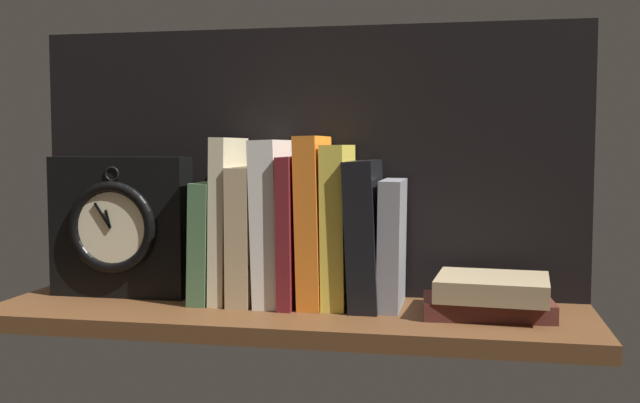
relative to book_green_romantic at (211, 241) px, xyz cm
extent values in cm
cube|color=brown|center=(13.03, -4.03, -10.25)|extent=(86.93, 24.89, 2.50)
cube|color=black|center=(13.03, 7.82, 11.94)|extent=(86.93, 1.20, 41.87)
cube|color=#476B44|center=(0.00, 0.00, 0.00)|extent=(3.34, 12.70, 18.07)
cube|color=beige|center=(2.87, 0.00, 3.33)|extent=(2.79, 12.31, 24.70)
cube|color=tan|center=(6.03, 0.00, 1.15)|extent=(3.46, 13.15, 20.31)
cube|color=silver|center=(9.96, 0.00, 3.14)|extent=(4.50, 13.15, 24.38)
cube|color=maroon|center=(13.20, 0.00, 1.94)|extent=(2.28, 14.44, 21.89)
cube|color=orange|center=(16.17, 0.00, 3.42)|extent=(3.92, 12.95, 24.92)
cube|color=gold|center=(19.78, 0.00, 2.79)|extent=(3.66, 12.34, 23.62)
cube|color=black|center=(23.82, 0.00, 1.67)|extent=(5.17, 14.03, 21.51)
cube|color=gray|center=(27.71, 0.00, 0.29)|extent=(3.26, 12.31, 18.61)
cube|color=black|center=(-14.80, 0.32, 1.88)|extent=(21.76, 5.50, 21.76)
torus|color=black|center=(-14.80, -2.83, 2.03)|extent=(14.24, 1.75, 14.24)
cylinder|color=beige|center=(-14.80, -2.83, 2.03)|extent=(11.49, 0.60, 11.49)
cube|color=black|center=(-15.14, -3.33, 3.39)|extent=(0.98, 0.30, 2.80)
cube|color=black|center=(-16.03, -3.33, 3.91)|extent=(2.71, 0.30, 3.93)
torus|color=black|center=(-14.80, -2.43, 10.15)|extent=(2.44, 0.44, 2.44)
cube|color=#471E19|center=(41.27, -3.40, -7.75)|extent=(18.04, 11.14, 2.49)
cube|color=#9E8966|center=(41.91, -2.99, -5.02)|extent=(16.01, 14.33, 2.98)
camera|label=1|loc=(38.46, -108.56, 14.56)|focal=42.31mm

